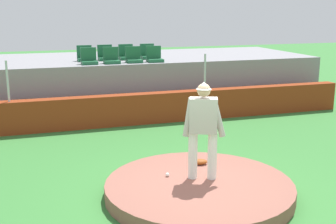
{
  "coord_description": "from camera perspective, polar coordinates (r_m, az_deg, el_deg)",
  "views": [
    {
      "loc": [
        -2.83,
        -6.95,
        3.35
      ],
      "look_at": [
        0.0,
        1.87,
        1.15
      ],
      "focal_mm": 46.77,
      "sensor_mm": 36.0,
      "label": 1
    }
  ],
  "objects": [
    {
      "name": "stadium_chair_1",
      "position": [
        13.83,
        -7.39,
        6.96
      ],
      "size": [
        0.48,
        0.44,
        0.5
      ],
      "rotation": [
        0.0,
        0.0,
        3.14
      ],
      "color": "#1D5B37",
      "rests_on": "bleacher_platform"
    },
    {
      "name": "brick_barrier",
      "position": [
        12.94,
        -4.7,
        0.37
      ],
      "size": [
        13.94,
        0.4,
        0.9
      ],
      "primitive_type": "cube",
      "color": "maroon",
      "rests_on": "ground_plane"
    },
    {
      "name": "stadium_chair_0",
      "position": [
        13.74,
        -10.26,
        6.82
      ],
      "size": [
        0.48,
        0.44,
        0.5
      ],
      "rotation": [
        0.0,
        0.0,
        3.14
      ],
      "color": "#1D5B37",
      "rests_on": "bleacher_platform"
    },
    {
      "name": "stadium_chair_3",
      "position": [
        14.12,
        -1.78,
        7.19
      ],
      "size": [
        0.48,
        0.44,
        0.5
      ],
      "rotation": [
        0.0,
        0.0,
        3.14
      ],
      "color": "#1D5B37",
      "rests_on": "bleacher_platform"
    },
    {
      "name": "stadium_chair_2",
      "position": [
        13.99,
        -4.51,
        7.1
      ],
      "size": [
        0.48,
        0.44,
        0.5
      ],
      "rotation": [
        0.0,
        0.0,
        3.14
      ],
      "color": "#1D5B37",
      "rests_on": "bleacher_platform"
    },
    {
      "name": "stadium_chair_7",
      "position": [
        15.01,
        -2.65,
        7.55
      ],
      "size": [
        0.48,
        0.44,
        0.5
      ],
      "rotation": [
        0.0,
        0.0,
        3.14
      ],
      "color": "#1D5B37",
      "rests_on": "bleacher_platform"
    },
    {
      "name": "fence_post_left",
      "position": [
        12.44,
        -20.18,
        3.79
      ],
      "size": [
        0.06,
        0.06,
        1.11
      ],
      "primitive_type": "cylinder",
      "color": "silver",
      "rests_on": "brick_barrier"
    },
    {
      "name": "stadium_chair_5",
      "position": [
        14.72,
        -8.16,
        7.32
      ],
      "size": [
        0.48,
        0.44,
        0.5
      ],
      "rotation": [
        0.0,
        0.0,
        3.14
      ],
      "color": "#1D5B37",
      "rests_on": "bleacher_platform"
    },
    {
      "name": "fence_post_right",
      "position": [
        13.45,
        4.83,
        5.23
      ],
      "size": [
        0.06,
        0.06,
        1.11
      ],
      "primitive_type": "cylinder",
      "color": "silver",
      "rests_on": "brick_barrier"
    },
    {
      "name": "fielding_glove",
      "position": [
        8.98,
        4.17,
        -6.49
      ],
      "size": [
        0.34,
        0.26,
        0.11
      ],
      "primitive_type": "ellipsoid",
      "rotation": [
        0.0,
        0.0,
        6.05
      ],
      "color": "#904316",
      "rests_on": "pitchers_mound"
    },
    {
      "name": "pitcher",
      "position": [
        7.98,
        4.6,
        -1.5
      ],
      "size": [
        0.77,
        0.43,
        1.83
      ],
      "rotation": [
        0.0,
        0.0,
        -0.38
      ],
      "color": "white",
      "rests_on": "pitchers_mound"
    },
    {
      "name": "stadium_chair_4",
      "position": [
        14.59,
        -10.79,
        7.17
      ],
      "size": [
        0.48,
        0.44,
        0.5
      ],
      "rotation": [
        0.0,
        0.0,
        3.14
      ],
      "color": "#1D5B37",
      "rests_on": "bleacher_platform"
    },
    {
      "name": "baseball",
      "position": [
        8.35,
        -0.08,
        -8.17
      ],
      "size": [
        0.07,
        0.07,
        0.07
      ],
      "primitive_type": "sphere",
      "color": "white",
      "rests_on": "pitchers_mound"
    },
    {
      "name": "stadium_chair_6",
      "position": [
        14.85,
        -5.44,
        7.45
      ],
      "size": [
        0.48,
        0.44,
        0.5
      ],
      "rotation": [
        0.0,
        0.0,
        3.14
      ],
      "color": "#1D5B37",
      "rests_on": "bleacher_platform"
    },
    {
      "name": "pitchers_mound",
      "position": [
        8.17,
        4.06,
        -9.93
      ],
      "size": [
        3.45,
        3.45,
        0.25
      ],
      "primitive_type": "cylinder",
      "color": "#8E5649",
      "rests_on": "ground_plane"
    },
    {
      "name": "ground_plane",
      "position": [
        8.22,
        4.05,
        -10.74
      ],
      "size": [
        60.0,
        60.0,
        0.0
      ],
      "primitive_type": "plane",
      "color": "#357633"
    },
    {
      "name": "bleacher_platform",
      "position": [
        15.7,
        -7.2,
        4.06
      ],
      "size": [
        13.93,
        4.49,
        1.68
      ],
      "primitive_type": "cube",
      "color": "gray",
      "rests_on": "ground_plane"
    }
  ]
}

